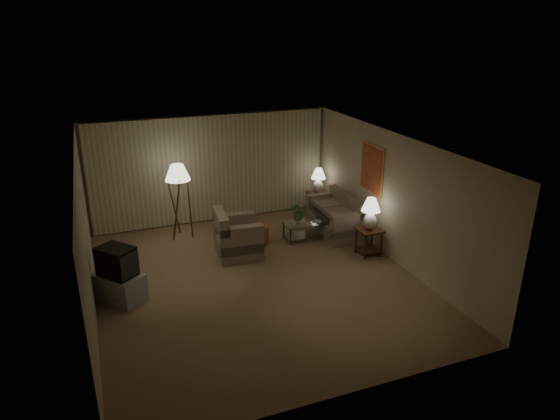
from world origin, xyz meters
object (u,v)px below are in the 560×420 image
(side_table_far, at_px, (318,200))
(table_lamp_far, at_px, (318,178))
(coffee_table, at_px, (304,228))
(armchair, at_px, (238,238))
(tv_cabinet, at_px, (120,287))
(crt_tv, at_px, (116,261))
(floor_lamp, at_px, (179,200))
(table_lamp_near, at_px, (371,211))
(side_table_near, at_px, (369,237))
(vase, at_px, (298,220))
(ottoman, at_px, (255,234))
(sofa, at_px, (334,218))

(side_table_far, distance_m, table_lamp_far, 0.58)
(coffee_table, bearing_deg, table_lamp_far, 54.05)
(armchair, bearing_deg, tv_cabinet, 116.04)
(crt_tv, distance_m, floor_lamp, 2.89)
(table_lamp_near, bearing_deg, armchair, 159.68)
(armchair, xyz_separation_m, table_lamp_far, (2.65, 1.62, 0.58))
(side_table_near, relative_size, table_lamp_far, 0.92)
(table_lamp_near, relative_size, table_lamp_far, 1.08)
(table_lamp_near, relative_size, coffee_table, 0.71)
(table_lamp_near, relative_size, vase, 4.33)
(side_table_far, height_order, floor_lamp, floor_lamp)
(ottoman, bearing_deg, table_lamp_near, -34.22)
(table_lamp_far, xyz_separation_m, vase, (-1.13, -1.35, -0.49))
(table_lamp_near, bearing_deg, side_table_far, 90.00)
(crt_tv, bearing_deg, side_table_far, 76.85)
(coffee_table, distance_m, crt_tv, 4.43)
(tv_cabinet, distance_m, crt_tv, 0.52)
(side_table_near, height_order, tv_cabinet, side_table_near)
(coffee_table, distance_m, ottoman, 1.16)
(table_lamp_far, height_order, crt_tv, table_lamp_far)
(coffee_table, bearing_deg, sofa, 6.88)
(crt_tv, height_order, floor_lamp, floor_lamp)
(sofa, relative_size, table_lamp_near, 2.41)
(side_table_near, distance_m, coffee_table, 1.59)
(side_table_far, bearing_deg, floor_lamp, -176.87)
(crt_tv, relative_size, vase, 4.77)
(table_lamp_near, distance_m, crt_tv, 5.21)
(side_table_far, height_order, tv_cabinet, side_table_far)
(table_lamp_far, height_order, coffee_table, table_lamp_far)
(coffee_table, bearing_deg, side_table_far, 54.05)
(tv_cabinet, bearing_deg, table_lamp_near, 50.31)
(sofa, relative_size, side_table_near, 2.83)
(sofa, bearing_deg, table_lamp_far, 174.53)
(side_table_far, xyz_separation_m, ottoman, (-2.12, -1.16, -0.19))
(floor_lamp, bearing_deg, side_table_far, 3.13)
(vase, bearing_deg, side_table_near, -47.92)
(armchair, height_order, tv_cabinet, armchair)
(crt_tv, bearing_deg, vase, 67.41)
(table_lamp_far, distance_m, crt_tv, 5.82)
(armchair, height_order, table_lamp_far, table_lamp_far)
(crt_tv, xyz_separation_m, ottoman, (3.08, 1.46, -0.56))
(tv_cabinet, bearing_deg, crt_tv, 0.00)
(sofa, relative_size, vase, 10.44)
(table_lamp_far, height_order, floor_lamp, floor_lamp)
(floor_lamp, height_order, vase, floor_lamp)
(table_lamp_near, height_order, table_lamp_far, table_lamp_near)
(tv_cabinet, bearing_deg, armchair, 71.52)
(crt_tv, xyz_separation_m, floor_lamp, (1.58, 2.41, 0.15))
(table_lamp_near, distance_m, coffee_table, 1.75)
(table_lamp_near, relative_size, tv_cabinet, 0.69)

